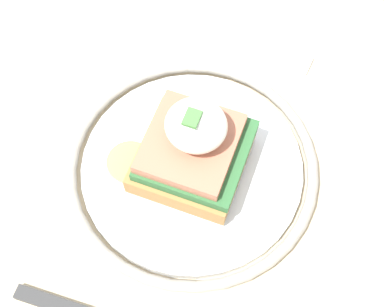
{
  "coord_description": "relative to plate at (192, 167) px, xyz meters",
  "views": [
    {
      "loc": [
        0.23,
        0.11,
        1.2
      ],
      "look_at": [
        0.03,
        0.03,
        0.78
      ],
      "focal_mm": 50.0,
      "sensor_mm": 36.0,
      "label": 1
    }
  ],
  "objects": [
    {
      "name": "ground_plane",
      "position": [
        -0.03,
        -0.03,
        -0.76
      ],
      "size": [
        6.0,
        6.0,
        0.0
      ],
      "primitive_type": "plane",
      "color": "#B2ADA3"
    },
    {
      "name": "dining_table",
      "position": [
        -0.03,
        -0.03,
        -0.12
      ],
      "size": [
        1.16,
        0.69,
        0.75
      ],
      "color": "#C6B28E",
      "rests_on": "ground_plane"
    },
    {
      "name": "plate",
      "position": [
        0.0,
        0.0,
        0.0
      ],
      "size": [
        0.23,
        0.23,
        0.02
      ],
      "color": "silver",
      "rests_on": "dining_table"
    },
    {
      "name": "sandwich",
      "position": [
        -0.0,
        -0.0,
        0.04
      ],
      "size": [
        0.09,
        0.12,
        0.08
      ],
      "color": "#9E703D",
      "rests_on": "plate"
    },
    {
      "name": "fork",
      "position": [
        -0.16,
        0.01,
        -0.01
      ],
      "size": [
        0.03,
        0.15,
        0.0
      ],
      "color": "silver",
      "rests_on": "dining_table"
    }
  ]
}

